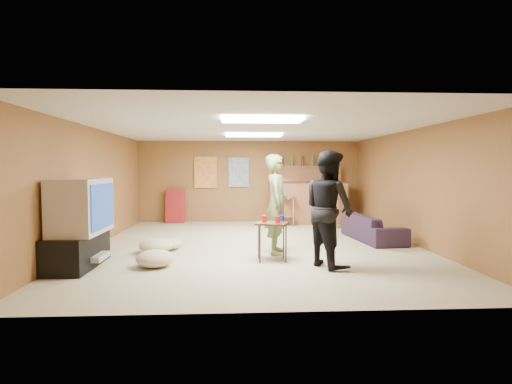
{
  "coord_description": "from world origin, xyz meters",
  "views": [
    {
      "loc": [
        -0.4,
        -7.42,
        1.44
      ],
      "look_at": [
        0.0,
        0.2,
        1.0
      ],
      "focal_mm": 28.0,
      "sensor_mm": 36.0,
      "label": 1
    }
  ],
  "objects_px": {
    "person_olive": "(277,204)",
    "person_black": "(329,209)",
    "tv_body": "(81,206)",
    "tray_table": "(272,242)",
    "bar_counter": "(307,203)",
    "sofa": "(373,228)"
  },
  "relations": [
    {
      "from": "person_olive",
      "to": "person_black",
      "type": "distance_m",
      "value": 1.14
    },
    {
      "from": "tv_body",
      "to": "tray_table",
      "type": "relative_size",
      "value": 1.82
    },
    {
      "from": "person_black",
      "to": "tray_table",
      "type": "bearing_deg",
      "value": 40.35
    },
    {
      "from": "bar_counter",
      "to": "tray_table",
      "type": "xyz_separation_m",
      "value": [
        -1.32,
        -4.2,
        -0.25
      ]
    },
    {
      "from": "bar_counter",
      "to": "person_olive",
      "type": "bearing_deg",
      "value": -108.05
    },
    {
      "from": "tv_body",
      "to": "sofa",
      "type": "distance_m",
      "value": 5.43
    },
    {
      "from": "tv_body",
      "to": "sofa",
      "type": "relative_size",
      "value": 0.63
    },
    {
      "from": "person_black",
      "to": "sofa",
      "type": "bearing_deg",
      "value": -58.46
    },
    {
      "from": "tv_body",
      "to": "sofa",
      "type": "xyz_separation_m",
      "value": [
        5.03,
        1.95,
        -0.64
      ]
    },
    {
      "from": "tv_body",
      "to": "person_olive",
      "type": "relative_size",
      "value": 0.65
    },
    {
      "from": "person_olive",
      "to": "sofa",
      "type": "bearing_deg",
      "value": -51.74
    },
    {
      "from": "tv_body",
      "to": "person_black",
      "type": "relative_size",
      "value": 0.64
    },
    {
      "from": "person_olive",
      "to": "tray_table",
      "type": "relative_size",
      "value": 2.8
    },
    {
      "from": "person_black",
      "to": "tray_table",
      "type": "distance_m",
      "value": 1.05
    },
    {
      "from": "person_olive",
      "to": "tray_table",
      "type": "height_order",
      "value": "person_olive"
    },
    {
      "from": "sofa",
      "to": "person_black",
      "type": "bearing_deg",
      "value": 140.74
    },
    {
      "from": "tray_table",
      "to": "person_black",
      "type": "bearing_deg",
      "value": -25.22
    },
    {
      "from": "tv_body",
      "to": "bar_counter",
      "type": "xyz_separation_m",
      "value": [
        4.15,
        4.45,
        -0.35
      ]
    },
    {
      "from": "tv_body",
      "to": "tray_table",
      "type": "bearing_deg",
      "value": 5.07
    },
    {
      "from": "tv_body",
      "to": "bar_counter",
      "type": "relative_size",
      "value": 0.55
    },
    {
      "from": "tv_body",
      "to": "person_black",
      "type": "xyz_separation_m",
      "value": [
        3.63,
        -0.13,
        -0.04
      ]
    },
    {
      "from": "bar_counter",
      "to": "tray_table",
      "type": "height_order",
      "value": "bar_counter"
    }
  ]
}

